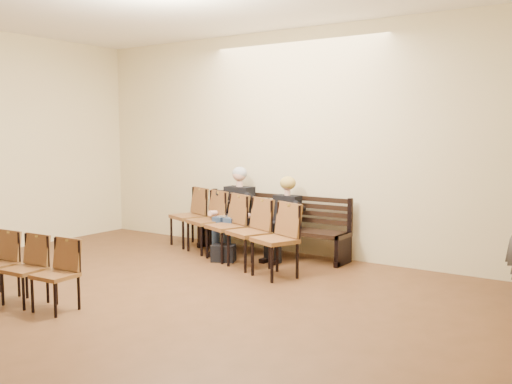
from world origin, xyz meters
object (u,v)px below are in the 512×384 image
water_bottle (281,225)px  chair_row_front (226,227)px  laptop (230,218)px  bag (223,253)px  seated_woman (284,222)px  bench (270,240)px  chair_row_back (10,267)px  seated_man (236,210)px

water_bottle → chair_row_front: 0.85m
laptop → bag: size_ratio=1.00×
laptop → seated_woman: bearing=-0.7°
bench → water_bottle: bearing=-40.2°
seated_woman → chair_row_back: bearing=-111.3°
bag → chair_row_front: size_ratio=0.11×
bench → bag: 0.86m
seated_man → chair_row_back: seated_man is taller
bench → bag: (-0.30, -0.80, -0.10)m
bench → laptop: bearing=-148.9°
water_bottle → bag: (-0.74, -0.43, -0.44)m
chair_row_back → water_bottle: bearing=61.5°
bag → chair_row_front: chair_row_front is taller
bench → chair_row_back: chair_row_back is taller
seated_man → bench: bearing=11.8°
bench → seated_woman: size_ratio=2.33×
seated_man → seated_woman: bearing=0.0°
water_bottle → chair_row_back: chair_row_back is taller
seated_man → chair_row_front: seated_man is taller
chair_row_front → laptop: bearing=140.1°
water_bottle → chair_row_back: 3.71m
bench → laptop: size_ratio=7.64×
seated_woman → chair_row_front: (-0.68, -0.56, -0.06)m
water_bottle → bag: size_ratio=0.67×
bench → chair_row_front: bearing=-117.5°
water_bottle → seated_woman: bearing=113.8°
seated_woman → chair_row_back: 3.89m
bag → chair_row_back: (-0.79, -2.94, 0.26)m
bag → laptop: bearing=116.1°
bench → laptop: 0.72m
laptop → chair_row_front: (0.19, -0.35, -0.08)m
chair_row_front → chair_row_back: (-0.74, -3.07, -0.11)m
seated_man → laptop: (0.04, -0.20, -0.10)m
water_bottle → seated_man: bearing=166.2°
bench → seated_woman: (0.33, -0.12, 0.33)m
bag → chair_row_front: (-0.05, 0.13, 0.37)m
seated_man → chair_row_front: size_ratio=0.44×
bag → bench: bearing=69.2°
seated_woman → water_bottle: 0.27m
laptop → chair_row_back: bearing=-113.2°
seated_man → bag: 0.92m
seated_woman → water_bottle: bearing=-66.2°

